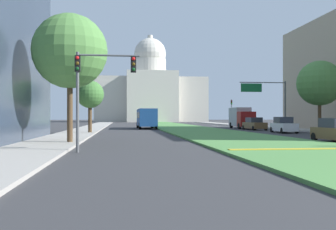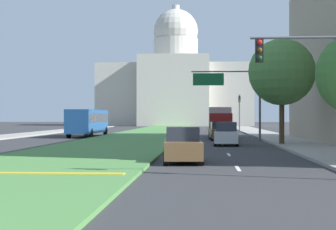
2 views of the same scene
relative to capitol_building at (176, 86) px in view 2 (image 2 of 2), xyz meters
name	(u,v)px [view 2 (image 2 of 2)]	position (x,y,z in m)	size (l,w,h in m)	color
ground_plane	(151,133)	(0.00, -61.92, -9.66)	(276.38, 276.38, 0.00)	#333335
grass_median	(146,134)	(0.00, -68.20, -9.59)	(8.88, 113.07, 0.14)	#4C8442
median_curb_nose	(17,173)	(0.00, -112.91, -9.50)	(7.99, 0.50, 0.04)	gold
lane_dashes_right	(218,138)	(8.33, -75.90, -9.65)	(0.16, 73.08, 0.01)	silver
sidewalk_left	(11,136)	(-14.23, -74.48, -9.58)	(4.00, 113.07, 0.15)	#9E9991
sidewalk_right	(273,137)	(14.23, -74.48, -9.58)	(4.00, 113.07, 0.15)	#9E9991
capitol_building	(176,86)	(0.00, 0.00, 0.00)	(36.87, 22.33, 29.64)	beige
traffic_light_near_right	(317,73)	(10.88, -112.90, -5.86)	(3.34, 0.35, 5.20)	#515456
traffic_light_far_right	(239,108)	(11.73, -58.40, -6.34)	(0.28, 0.35, 5.20)	#515456
overhead_guide_sign	(233,89)	(9.55, -83.19, -4.98)	(6.28, 0.20, 6.50)	#515456
street_tree_right_mid	(282,72)	(12.84, -90.46, -4.03)	(5.12, 5.12, 8.20)	#4C3823
sedan_lead_stopped	(182,146)	(5.84, -106.12, -8.84)	(2.09, 4.30, 1.74)	brown
sedan_midblock	(226,134)	(8.62, -90.36, -8.82)	(2.04, 4.38, 1.80)	silver
sedan_distant	(220,132)	(8.40, -81.16, -8.85)	(2.12, 4.63, 1.72)	brown
box_truck_delivery	(220,122)	(8.60, -74.78, -7.98)	(2.40, 6.40, 3.20)	maroon
city_bus	(88,121)	(-5.84, -73.65, -7.89)	(2.62, 11.00, 2.95)	#1E4C8C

